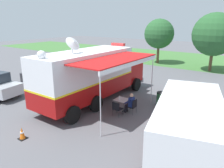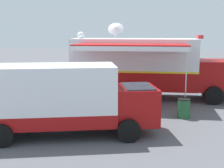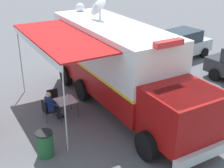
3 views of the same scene
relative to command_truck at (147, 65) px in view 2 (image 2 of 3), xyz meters
The scene contains 13 objects.
ground_plane 2.08m from the command_truck, 91.54° to the right, with size 100.00×100.00×0.00m, color #5B5B60.
lot_stripe 3.15m from the command_truck, 157.78° to the left, with size 0.12×4.80×0.01m, color silver.
command_truck is the anchor object (origin of this frame).
folding_table 2.76m from the command_truck, ahead, with size 0.81×0.81×0.73m.
water_bottle 2.59m from the command_truck, ahead, with size 0.07×0.07×0.22m.
folding_chair_at_table 3.55m from the command_truck, ahead, with size 0.49×0.49×0.87m.
folding_chair_beside_table 3.23m from the command_truck, 22.33° to the right, with size 0.49×0.49×0.87m.
seated_responder 3.32m from the command_truck, ahead, with size 0.67×0.56×1.25m.
trash_bin 4.72m from the command_truck, 25.60° to the left, with size 0.57×0.57×0.91m.
traffic_cone 6.02m from the command_truck, 84.49° to the right, with size 0.36×0.36×0.58m.
support_truck 7.77m from the command_truck, 21.79° to the right, with size 3.78×7.10×2.70m.
car_behind_truck 6.97m from the command_truck, behind, with size 2.36×4.37×1.76m.
car_far_corner 7.49m from the command_truck, 150.91° to the right, with size 4.43×2.50×1.76m.
Camera 2 is at (18.02, 1.63, 3.95)m, focal length 49.12 mm.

